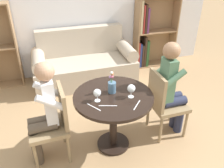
{
  "coord_description": "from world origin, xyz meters",
  "views": [
    {
      "loc": [
        -0.66,
        -2.1,
        2.19
      ],
      "look_at": [
        0.0,
        0.05,
        0.86
      ],
      "focal_mm": 38.0,
      "sensor_mm": 36.0,
      "label": 1
    }
  ],
  "objects_px": {
    "chair_left": "(54,121)",
    "flower_vase": "(112,85)",
    "bookshelf_right": "(149,34)",
    "wine_glass_right": "(131,89)",
    "person_left": "(44,112)",
    "couch": "(84,65)",
    "wine_glass_left": "(97,93)",
    "person_right": "(172,88)",
    "chair_right": "(164,101)"
  },
  "relations": [
    {
      "from": "person_left",
      "to": "wine_glass_right",
      "type": "bearing_deg",
      "value": 79.83
    },
    {
      "from": "person_left",
      "to": "chair_right",
      "type": "bearing_deg",
      "value": 87.35
    },
    {
      "from": "person_right",
      "to": "wine_glass_right",
      "type": "relative_size",
      "value": 8.29
    },
    {
      "from": "chair_left",
      "to": "person_left",
      "type": "distance_m",
      "value": 0.18
    },
    {
      "from": "chair_left",
      "to": "flower_vase",
      "type": "relative_size",
      "value": 3.35
    },
    {
      "from": "flower_vase",
      "to": "chair_right",
      "type": "bearing_deg",
      "value": -2.6
    },
    {
      "from": "chair_left",
      "to": "wine_glass_left",
      "type": "xyz_separation_m",
      "value": [
        0.48,
        -0.1,
        0.34
      ]
    },
    {
      "from": "bookshelf_right",
      "to": "person_right",
      "type": "relative_size",
      "value": 1.12
    },
    {
      "from": "flower_vase",
      "to": "bookshelf_right",
      "type": "bearing_deg",
      "value": 54.69
    },
    {
      "from": "person_left",
      "to": "wine_glass_left",
      "type": "distance_m",
      "value": 0.61
    },
    {
      "from": "chair_left",
      "to": "person_right",
      "type": "relative_size",
      "value": 0.71
    },
    {
      "from": "bookshelf_right",
      "to": "chair_left",
      "type": "relative_size",
      "value": 1.58
    },
    {
      "from": "wine_glass_left",
      "to": "bookshelf_right",
      "type": "bearing_deg",
      "value": 52.61
    },
    {
      "from": "couch",
      "to": "wine_glass_left",
      "type": "xyz_separation_m",
      "value": [
        -0.19,
        -1.79,
        0.53
      ]
    },
    {
      "from": "couch",
      "to": "person_left",
      "type": "relative_size",
      "value": 1.45
    },
    {
      "from": "bookshelf_right",
      "to": "wine_glass_right",
      "type": "bearing_deg",
      "value": -119.87
    },
    {
      "from": "person_left",
      "to": "person_right",
      "type": "distance_m",
      "value": 1.53
    },
    {
      "from": "bookshelf_right",
      "to": "chair_left",
      "type": "distance_m",
      "value": 2.85
    },
    {
      "from": "couch",
      "to": "chair_right",
      "type": "height_order",
      "value": "couch"
    },
    {
      "from": "couch",
      "to": "chair_left",
      "type": "distance_m",
      "value": 1.83
    },
    {
      "from": "bookshelf_right",
      "to": "person_right",
      "type": "bearing_deg",
      "value": -107.42
    },
    {
      "from": "flower_vase",
      "to": "person_right",
      "type": "bearing_deg",
      "value": -2.14
    },
    {
      "from": "wine_glass_right",
      "to": "person_left",
      "type": "bearing_deg",
      "value": 172.34
    },
    {
      "from": "wine_glass_right",
      "to": "flower_vase",
      "type": "bearing_deg",
      "value": 138.33
    },
    {
      "from": "chair_left",
      "to": "wine_glass_left",
      "type": "bearing_deg",
      "value": 76.02
    },
    {
      "from": "couch",
      "to": "wine_glass_left",
      "type": "distance_m",
      "value": 1.88
    },
    {
      "from": "chair_left",
      "to": "bookshelf_right",
      "type": "bearing_deg",
      "value": 131.19
    },
    {
      "from": "couch",
      "to": "wine_glass_right",
      "type": "height_order",
      "value": "couch"
    },
    {
      "from": "wine_glass_left",
      "to": "flower_vase",
      "type": "height_order",
      "value": "flower_vase"
    },
    {
      "from": "couch",
      "to": "bookshelf_right",
      "type": "height_order",
      "value": "bookshelf_right"
    },
    {
      "from": "chair_right",
      "to": "wine_glass_right",
      "type": "distance_m",
      "value": 0.62
    },
    {
      "from": "chair_right",
      "to": "person_right",
      "type": "height_order",
      "value": "person_right"
    },
    {
      "from": "person_left",
      "to": "wine_glass_right",
      "type": "xyz_separation_m",
      "value": [
        0.94,
        -0.13,
        0.2
      ]
    },
    {
      "from": "person_left",
      "to": "flower_vase",
      "type": "relative_size",
      "value": 4.55
    },
    {
      "from": "couch",
      "to": "wine_glass_left",
      "type": "relative_size",
      "value": 12.4
    },
    {
      "from": "couch",
      "to": "chair_right",
      "type": "bearing_deg",
      "value": -68.4
    },
    {
      "from": "couch",
      "to": "chair_right",
      "type": "distance_m",
      "value": 1.84
    },
    {
      "from": "chair_right",
      "to": "wine_glass_right",
      "type": "bearing_deg",
      "value": 103.1
    },
    {
      "from": "person_right",
      "to": "couch",
      "type": "bearing_deg",
      "value": 23.37
    },
    {
      "from": "chair_right",
      "to": "flower_vase",
      "type": "relative_size",
      "value": 3.35
    },
    {
      "from": "chair_right",
      "to": "wine_glass_left",
      "type": "xyz_separation_m",
      "value": [
        -0.87,
        -0.09,
        0.34
      ]
    },
    {
      "from": "person_right",
      "to": "wine_glass_left",
      "type": "distance_m",
      "value": 0.97
    },
    {
      "from": "person_right",
      "to": "wine_glass_right",
      "type": "distance_m",
      "value": 0.62
    },
    {
      "from": "wine_glass_right",
      "to": "bookshelf_right",
      "type": "bearing_deg",
      "value": 60.13
    },
    {
      "from": "bookshelf_right",
      "to": "person_left",
      "type": "distance_m",
      "value": 2.91
    },
    {
      "from": "person_left",
      "to": "chair_left",
      "type": "bearing_deg",
      "value": 91.66
    },
    {
      "from": "bookshelf_right",
      "to": "person_left",
      "type": "height_order",
      "value": "bookshelf_right"
    },
    {
      "from": "bookshelf_right",
      "to": "flower_vase",
      "type": "bearing_deg",
      "value": -125.31
    },
    {
      "from": "wine_glass_right",
      "to": "person_right",
      "type": "bearing_deg",
      "value": 12.04
    },
    {
      "from": "wine_glass_left",
      "to": "chair_left",
      "type": "bearing_deg",
      "value": 168.52
    }
  ]
}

